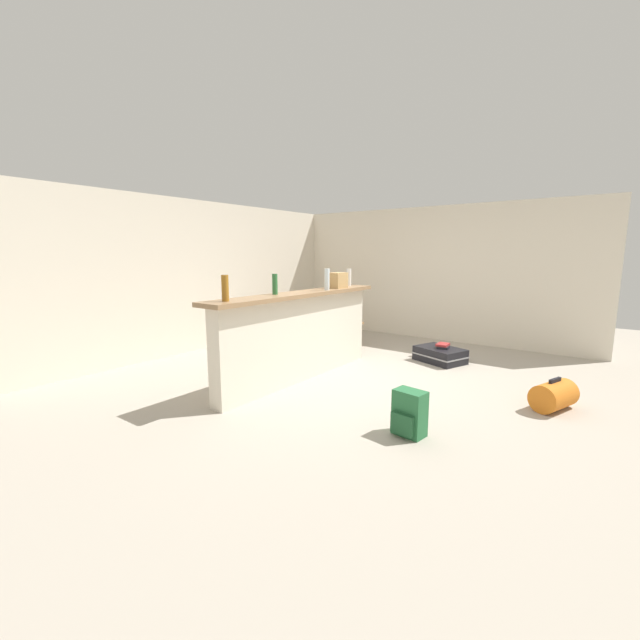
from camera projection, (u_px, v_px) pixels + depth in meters
name	position (u px, v px, depth m)	size (l,w,h in m)	color
ground_plane	(357.00, 380.00, 5.39)	(13.00, 13.00, 0.05)	#ADA393
wall_back	(206.00, 276.00, 6.98)	(6.60, 0.10, 2.50)	silver
wall_right	(428.00, 274.00, 7.78)	(0.10, 6.00, 2.50)	silver
partition_half_wall	(300.00, 338.00, 5.27)	(2.80, 0.20, 1.09)	silver
bar_countertop	(300.00, 294.00, 5.18)	(2.96, 0.40, 0.05)	#93704C
bottle_amber	(225.00, 288.00, 4.18)	(0.07, 0.07, 0.27)	#9E661E
bottle_green	(275.00, 284.00, 4.88)	(0.07, 0.07, 0.25)	#2D6B38
bottle_clear	(327.00, 279.00, 5.45)	(0.07, 0.07, 0.29)	silver
bottle_white	(349.00, 277.00, 6.20)	(0.07, 0.07, 0.26)	silver
grocery_bag	(338.00, 280.00, 5.79)	(0.26, 0.18, 0.22)	tan
dining_table	(320.00, 308.00, 7.45)	(1.10, 0.80, 0.74)	brown
dining_chair_near_partition	(345.00, 318.00, 7.13)	(0.44, 0.44, 0.93)	#9E754C
dining_chair_far_side	(300.00, 312.00, 7.81)	(0.48, 0.48, 0.93)	#9E754C
suitcase_flat_black	(440.00, 355.00, 6.17)	(0.70, 0.89, 0.22)	black
duffel_bag_orange	(554.00, 396.00, 4.28)	(0.55, 0.45, 0.34)	orange
backpack_green	(409.00, 414.00, 3.67)	(0.28, 0.30, 0.42)	#286B3D
book_stack	(443.00, 346.00, 6.14)	(0.24, 0.20, 0.06)	black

